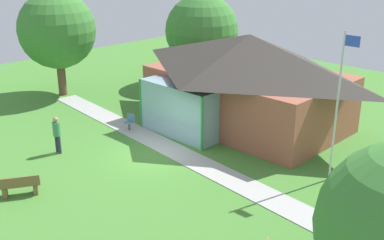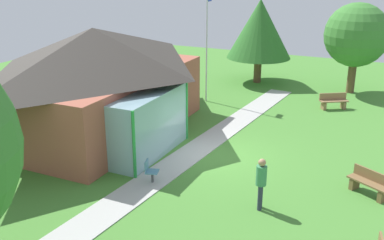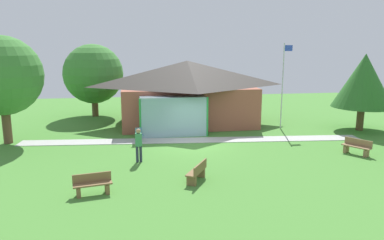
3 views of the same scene
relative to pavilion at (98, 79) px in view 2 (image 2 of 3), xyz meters
name	(u,v)px [view 2 (image 2 of 3)]	position (x,y,z in m)	size (l,w,h in m)	color
ground_plane	(219,155)	(-0.31, -6.05, -2.47)	(44.00, 44.00, 0.00)	#478433
pavilion	(98,79)	(0.00, 0.00, 0.00)	(10.59, 7.81, 4.75)	#A35642
footpath	(195,150)	(-0.31, -5.00, -2.45)	(21.21, 1.30, 0.03)	#ADADA8
flagpole	(207,43)	(6.46, -2.56, 0.83)	(0.64, 0.08, 6.01)	silver
bench_lawn_far_right	(333,102)	(8.02, -9.31, -2.07)	(1.18, 1.50, 0.84)	olive
bench_front_center	(370,184)	(-1.22, -11.91, -2.07)	(1.13, 1.52, 0.84)	brown
patio_chair_west	(150,172)	(-3.62, -4.77, -2.05)	(0.55, 0.55, 0.86)	teal
visitor_strolling_lawn	(261,180)	(-3.69, -8.83, -1.45)	(0.34, 0.34, 1.74)	#2D3347
tree_east_hedge	(260,29)	(11.73, -3.91, 0.99)	(4.08, 4.08, 5.31)	brown
tree_far_east	(356,35)	(11.77, -9.72, 0.96)	(3.71, 3.71, 5.31)	brown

